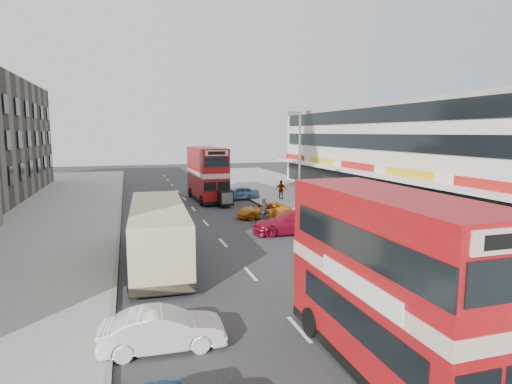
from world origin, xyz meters
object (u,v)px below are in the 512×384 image
object	(u,v)px
bus_second	(207,174)
car_left_front	(163,330)
street_lamp	(299,158)
bus_main	(389,283)
pedestrian_near	(337,218)
car_right_a	(292,222)
coach	(158,231)
car_right_c	(240,193)
cyclist	(264,216)
car_right_b	(264,210)
pedestrian_far	(281,190)

from	to	relation	value
bus_second	car_left_front	distance (m)	29.12
street_lamp	bus_main	size ratio (longest dim) A/B	0.92
car_left_front	pedestrian_near	xyz separation A→B (m)	(12.10, 11.93, 0.45)
car_right_a	pedestrian_near	world-z (taller)	pedestrian_near
coach	pedestrian_near	bearing A→B (deg)	16.18
bus_second	car_right_a	size ratio (longest dim) A/B	1.75
bus_second	car_right_c	size ratio (longest dim) A/B	2.38
car_right_c	cyclist	xyz separation A→B (m)	(-1.17, -11.57, -0.03)
car_right_a	cyclist	size ratio (longest dim) A/B	2.65
car_left_front	car_right_b	distance (m)	20.72
street_lamp	car_left_front	distance (m)	19.89
street_lamp	bus_second	xyz separation A→B (m)	(-4.47, 12.29, -2.14)
coach	car_right_a	world-z (taller)	coach
pedestrian_near	pedestrian_far	bearing A→B (deg)	-130.76
bus_main	car_right_a	size ratio (longest dim) A/B	1.70
street_lamp	coach	xyz separation A→B (m)	(-10.52, -6.92, -3.15)
cyclist	bus_second	bearing A→B (deg)	96.14
pedestrian_near	pedestrian_far	distance (m)	14.42
car_right_a	car_right_b	world-z (taller)	car_right_a
cyclist	bus_main	bearing A→B (deg)	-100.96
coach	car_right_c	size ratio (longest dim) A/B	2.76
car_right_b	cyclist	xyz separation A→B (m)	(-0.68, -2.27, 0.02)
bus_main	cyclist	bearing A→B (deg)	-97.91
pedestrian_far	cyclist	world-z (taller)	pedestrian_far
coach	bus_main	bearing A→B (deg)	-63.77
street_lamp	coach	bearing A→B (deg)	-146.68
bus_second	car_right_b	distance (m)	10.30
coach	pedestrian_near	size ratio (longest dim) A/B	5.68
coach	cyclist	size ratio (longest dim) A/B	5.38
bus_second	cyclist	xyz separation A→B (m)	(1.96, -12.02, -2.01)
pedestrian_near	cyclist	bearing A→B (deg)	-85.95
car_right_b	car_right_c	xyz separation A→B (m)	(0.49, 9.30, 0.05)
street_lamp	pedestrian_far	distance (m)	11.20
coach	cyclist	distance (m)	10.82
car_right_a	cyclist	world-z (taller)	cyclist
pedestrian_far	car_right_a	bearing A→B (deg)	-109.13
bus_second	pedestrian_far	xyz separation A→B (m)	(6.91, -2.01, -1.57)
bus_second	car_right_c	bearing A→B (deg)	169.47
car_left_front	car_right_a	size ratio (longest dim) A/B	0.73
bus_second	pedestrian_near	world-z (taller)	bus_second
street_lamp	bus_second	size ratio (longest dim) A/B	0.89
pedestrian_near	bus_second	bearing A→B (deg)	-106.58
pedestrian_near	pedestrian_far	xyz separation A→B (m)	(1.40, 14.35, -0.01)
bus_second	coach	size ratio (longest dim) A/B	0.86
car_right_a	street_lamp	bearing A→B (deg)	156.76
car_right_b	cyclist	world-z (taller)	cyclist
cyclist	car_right_b	bearing A→B (deg)	70.31
street_lamp	pedestrian_far	xyz separation A→B (m)	(2.44, 10.28, -3.71)
car_right_b	pedestrian_near	bearing A→B (deg)	23.11
pedestrian_near	coach	bearing A→B (deg)	-21.40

